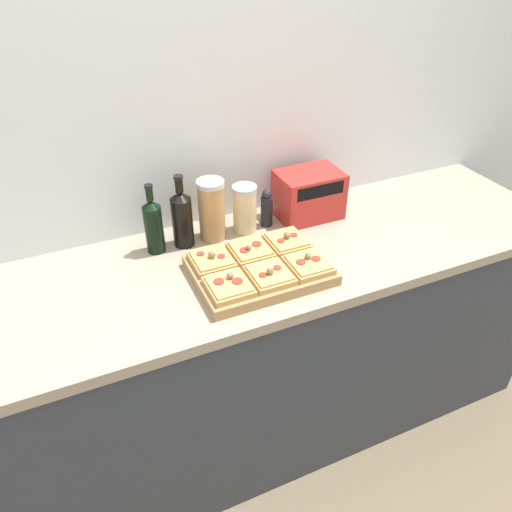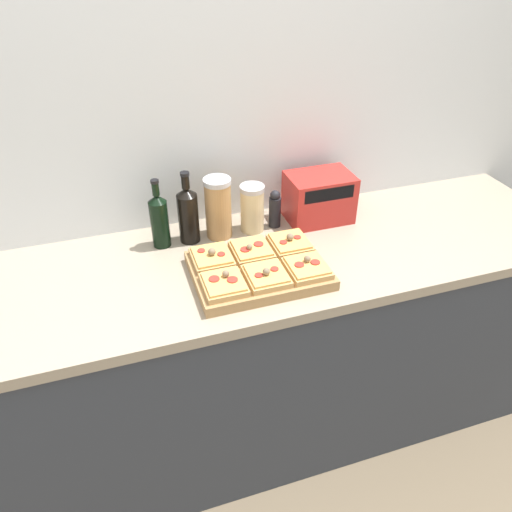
% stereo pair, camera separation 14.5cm
% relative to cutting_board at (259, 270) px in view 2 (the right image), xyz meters
% --- Properties ---
extents(ground_plane, '(12.00, 12.00, 0.00)m').
position_rel_cutting_board_xyz_m(ground_plane, '(-0.05, -0.22, -0.95)').
color(ground_plane, brown).
extents(wall_back, '(6.00, 0.06, 2.50)m').
position_rel_cutting_board_xyz_m(wall_back, '(-0.05, 0.46, 0.30)').
color(wall_back, silver).
rests_on(wall_back, ground_plane).
extents(kitchen_counter, '(2.63, 0.67, 0.93)m').
position_rel_cutting_board_xyz_m(kitchen_counter, '(-0.05, 0.10, -0.48)').
color(kitchen_counter, '#333842').
rests_on(kitchen_counter, ground_plane).
extents(cutting_board, '(0.44, 0.33, 0.04)m').
position_rel_cutting_board_xyz_m(cutting_board, '(0.00, 0.00, 0.00)').
color(cutting_board, '#A37A4C').
rests_on(cutting_board, kitchen_counter).
extents(pizza_slice_back_left, '(0.13, 0.14, 0.05)m').
position_rel_cutting_board_xyz_m(pizza_slice_back_left, '(-0.14, 0.08, 0.03)').
color(pizza_slice_back_left, tan).
rests_on(pizza_slice_back_left, cutting_board).
extents(pizza_slice_back_center, '(0.13, 0.14, 0.05)m').
position_rel_cutting_board_xyz_m(pizza_slice_back_center, '(-0.00, 0.08, 0.03)').
color(pizza_slice_back_center, tan).
rests_on(pizza_slice_back_center, cutting_board).
extents(pizza_slice_back_right, '(0.13, 0.14, 0.05)m').
position_rel_cutting_board_xyz_m(pizza_slice_back_right, '(0.14, 0.08, 0.03)').
color(pizza_slice_back_right, tan).
rests_on(pizza_slice_back_right, cutting_board).
extents(pizza_slice_front_left, '(0.13, 0.14, 0.05)m').
position_rel_cutting_board_xyz_m(pizza_slice_front_left, '(-0.14, -0.08, 0.03)').
color(pizza_slice_front_left, tan).
rests_on(pizza_slice_front_left, cutting_board).
extents(pizza_slice_front_center, '(0.13, 0.14, 0.05)m').
position_rel_cutting_board_xyz_m(pizza_slice_front_center, '(-0.00, -0.08, 0.03)').
color(pizza_slice_front_center, tan).
rests_on(pizza_slice_front_center, cutting_board).
extents(pizza_slice_front_right, '(0.13, 0.14, 0.05)m').
position_rel_cutting_board_xyz_m(pizza_slice_front_right, '(0.14, -0.08, 0.03)').
color(pizza_slice_front_right, tan).
rests_on(pizza_slice_front_right, cutting_board).
extents(olive_oil_bottle, '(0.07, 0.07, 0.26)m').
position_rel_cutting_board_xyz_m(olive_oil_bottle, '(-0.28, 0.29, 0.09)').
color(olive_oil_bottle, black).
rests_on(olive_oil_bottle, kitchen_counter).
extents(wine_bottle, '(0.08, 0.08, 0.27)m').
position_rel_cutting_board_xyz_m(wine_bottle, '(-0.17, 0.29, 0.09)').
color(wine_bottle, black).
rests_on(wine_bottle, kitchen_counter).
extents(grain_jar_tall, '(0.10, 0.10, 0.23)m').
position_rel_cutting_board_xyz_m(grain_jar_tall, '(-0.06, 0.29, 0.10)').
color(grain_jar_tall, '#AD7F4C').
rests_on(grain_jar_tall, kitchen_counter).
extents(grain_jar_short, '(0.09, 0.09, 0.19)m').
position_rel_cutting_board_xyz_m(grain_jar_short, '(0.07, 0.29, 0.07)').
color(grain_jar_short, beige).
rests_on(grain_jar_short, kitchen_counter).
extents(pepper_mill, '(0.05, 0.05, 0.15)m').
position_rel_cutting_board_xyz_m(pepper_mill, '(0.16, 0.29, 0.06)').
color(pepper_mill, black).
rests_on(pepper_mill, kitchen_counter).
extents(toaster_oven, '(0.27, 0.17, 0.19)m').
position_rel_cutting_board_xyz_m(toaster_oven, '(0.34, 0.29, 0.08)').
color(toaster_oven, red).
rests_on(toaster_oven, kitchen_counter).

